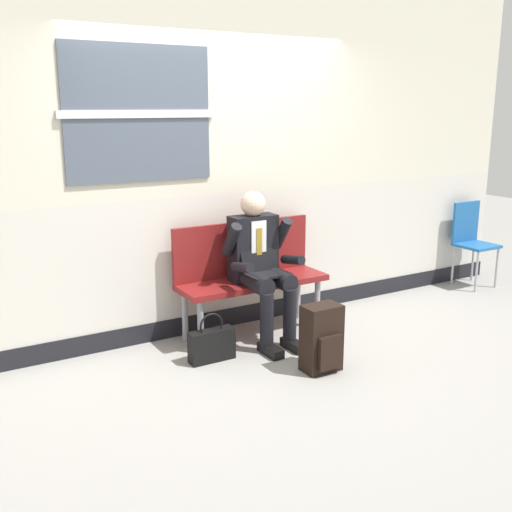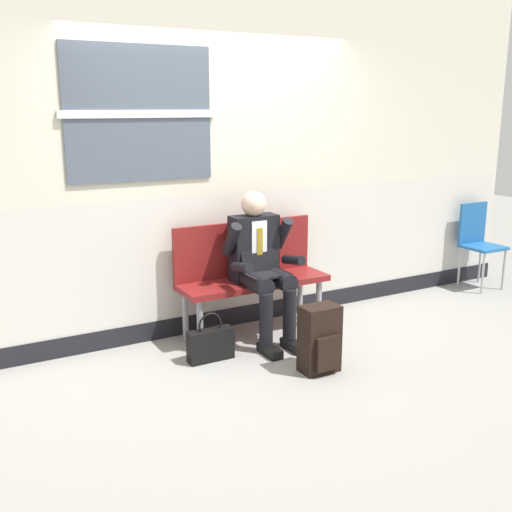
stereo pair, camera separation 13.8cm
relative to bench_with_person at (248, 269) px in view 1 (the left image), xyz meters
The scene contains 7 objects.
ground_plane 0.73m from the bench_with_person, 112.60° to the right, with size 18.00×18.00×0.00m, color gray.
station_wall 1.01m from the bench_with_person, 124.52° to the left, with size 6.84×0.16×3.04m.
bench_with_person is the anchor object (origin of this frame).
person_seated 0.23m from the bench_with_person, 90.00° to the right, with size 0.57×0.70×1.24m.
backpack 1.03m from the bench_with_person, 86.49° to the right, with size 0.28×0.22×0.51m.
handbag 0.81m from the bench_with_person, 144.38° to the right, with size 0.36×0.11×0.39m.
folding_chair 2.81m from the bench_with_person, ahead, with size 0.38×0.38×0.91m.
Camera 1 is at (-2.33, -3.91, 1.92)m, focal length 42.66 mm.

